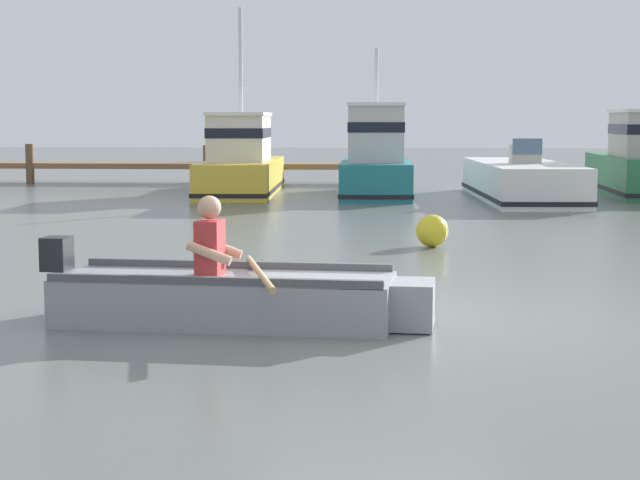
{
  "coord_description": "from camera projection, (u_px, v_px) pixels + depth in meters",
  "views": [
    {
      "loc": [
        0.13,
        -9.77,
        1.88
      ],
      "look_at": [
        -0.73,
        1.55,
        0.55
      ],
      "focal_mm": 57.4,
      "sensor_mm": 36.0,
      "label": 1
    }
  ],
  "objects": [
    {
      "name": "moored_boat_teal",
      "position": [
        376.0,
        162.0,
        25.27
      ],
      "size": [
        1.85,
        5.03,
        3.64
      ],
      "color": "#1E727A",
      "rests_on": "ground"
    },
    {
      "name": "ground_plane",
      "position": [
        383.0,
        316.0,
        9.9
      ],
      "size": [
        120.0,
        120.0,
        0.0
      ],
      "primitive_type": "plane",
      "color": "slate"
    },
    {
      "name": "moored_boat_yellow",
      "position": [
        241.0,
        164.0,
        26.22
      ],
      "size": [
        2.09,
        6.3,
        4.71
      ],
      "color": "gold",
      "rests_on": "ground"
    },
    {
      "name": "moored_boat_white",
      "position": [
        521.0,
        182.0,
        24.39
      ],
      "size": [
        2.38,
        6.93,
        1.46
      ],
      "color": "white",
      "rests_on": "ground"
    },
    {
      "name": "wooden_dock",
      "position": [
        120.0,
        165.0,
        30.7
      ],
      "size": [
        15.9,
        1.64,
        1.2
      ],
      "color": "brown",
      "rests_on": "ground"
    },
    {
      "name": "rowboat_with_person",
      "position": [
        233.0,
        296.0,
        9.52
      ],
      "size": [
        3.72,
        1.95,
        1.19
      ],
      "color": "gray",
      "rests_on": "ground"
    },
    {
      "name": "mooring_buoy",
      "position": [
        432.0,
        231.0,
        15.24
      ],
      "size": [
        0.49,
        0.49,
        0.49
      ],
      "primitive_type": "sphere",
      "color": "yellow",
      "rests_on": "ground"
    }
  ]
}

